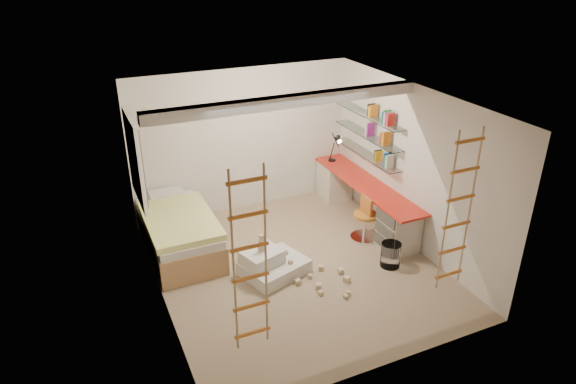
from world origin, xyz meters
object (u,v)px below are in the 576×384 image
play_platform (271,264)px  bed (179,232)px  desk (364,200)px  swivel_chair (365,224)px

play_platform → bed: bearing=131.8°
desk → play_platform: desk is taller
bed → swivel_chair: bearing=-17.6°
bed → play_platform: (1.08, -1.20, -0.17)m
swivel_chair → play_platform: 1.83m
bed → play_platform: bearing=-48.2°
bed → play_platform: size_ratio=1.85×
desk → bed: bearing=173.5°
desk → swivel_chair: 0.65m
desk → play_platform: bearing=-158.4°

